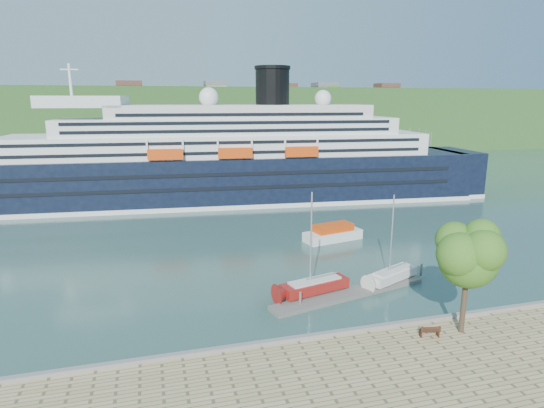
% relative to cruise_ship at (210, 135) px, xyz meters
% --- Properties ---
extents(ground, '(400.00, 400.00, 0.00)m').
position_rel_cruise_ship_xyz_m(ground, '(3.49, -57.14, -13.13)').
color(ground, '#2B4C45').
rests_on(ground, ground).
extents(far_hillside, '(400.00, 50.00, 24.00)m').
position_rel_cruise_ship_xyz_m(far_hillside, '(3.49, 87.86, -1.13)').
color(far_hillside, '#294F1F').
rests_on(far_hillside, ground).
extents(quay_coping, '(220.00, 0.50, 0.30)m').
position_rel_cruise_ship_xyz_m(quay_coping, '(3.49, -57.34, -11.98)').
color(quay_coping, slate).
rests_on(quay_coping, promenade).
extents(cruise_ship, '(118.00, 27.49, 26.26)m').
position_rel_cruise_ship_xyz_m(cruise_ship, '(0.00, 0.00, 0.00)').
color(cruise_ship, black).
rests_on(cruise_ship, ground).
extents(park_bench, '(1.83, 1.07, 1.10)m').
position_rel_cruise_ship_xyz_m(park_bench, '(9.48, -59.65, -11.58)').
color(park_bench, '#472114').
rests_on(park_bench, promenade).
extents(promenade_tree, '(6.32, 6.32, 10.48)m').
position_rel_cruise_ship_xyz_m(promenade_tree, '(12.51, -59.67, -6.89)').
color(promenade_tree, '#306119').
rests_on(promenade_tree, promenade).
extents(floating_pontoon, '(18.33, 6.33, 0.41)m').
position_rel_cruise_ship_xyz_m(floating_pontoon, '(7.63, -48.53, -12.93)').
color(floating_pontoon, '#65615A').
rests_on(floating_pontoon, ground).
extents(sailboat_red, '(8.47, 4.09, 10.55)m').
position_rel_cruise_ship_xyz_m(sailboat_red, '(4.02, -47.65, -7.86)').
color(sailboat_red, maroon).
rests_on(sailboat_red, ground).
extents(sailboat_white_far, '(7.66, 4.93, 9.64)m').
position_rel_cruise_ship_xyz_m(sailboat_white_far, '(13.44, -46.85, -8.31)').
color(sailboat_white_far, silver).
rests_on(sailboat_white_far, ground).
extents(tender_launch, '(9.14, 4.76, 2.41)m').
position_rel_cruise_ship_xyz_m(tender_launch, '(13.29, -30.40, -11.93)').
color(tender_launch, '#D6400C').
rests_on(tender_launch, ground).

